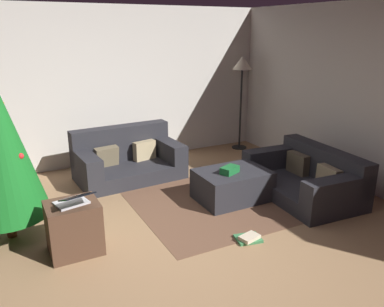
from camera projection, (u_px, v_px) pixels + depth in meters
name	position (u px, v px, depth m)	size (l,w,h in m)	color
ground_plane	(173.00, 249.00, 4.11)	(6.40, 6.40, 0.00)	#93704C
rear_partition	(92.00, 88.00, 6.37)	(6.40, 0.12, 2.60)	beige
couch_left	(127.00, 159.00, 6.04)	(1.62, 1.00, 0.77)	#26262B
couch_right	(308.00, 178.00, 5.38)	(1.09, 1.65, 0.65)	#26262B
ottoman	(232.00, 185.00, 5.25)	(0.95, 0.68, 0.41)	#26262B
gift_box	(230.00, 170.00, 5.09)	(0.25, 0.15, 0.09)	#19662D
tv_remote	(230.00, 170.00, 5.20)	(0.05, 0.16, 0.02)	black
side_table	(74.00, 228.00, 3.99)	(0.52, 0.44, 0.55)	#4C3323
laptop	(73.00, 200.00, 3.84)	(0.38, 0.45, 0.18)	silver
book_stack	(249.00, 238.00, 4.27)	(0.31, 0.27, 0.07)	#387A47
corner_lamp	(242.00, 70.00, 7.14)	(0.36, 0.36, 1.75)	black
area_rug	(232.00, 199.00, 5.31)	(2.60, 2.00, 0.01)	brown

